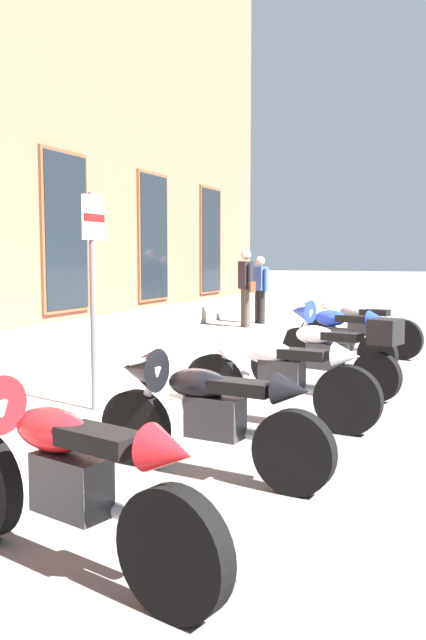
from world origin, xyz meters
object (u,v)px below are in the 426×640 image
object	(u,v)px
motorcycle_black_sport	(201,409)
motorcycle_blue_sport	(332,333)
motorcycle_white_sport	(270,372)
pedestrian_blue_top	(260,286)
motorcycle_red_sport	(55,469)
pedestrian_dark_jacket	(246,283)
motorcycle_silver_touring	(330,352)
parking_sign	(93,270)
motorcycle_grey_naked	(358,328)

from	to	relation	value
motorcycle_black_sport	motorcycle_blue_sport	size ratio (longest dim) A/B	1.07
motorcycle_white_sport	pedestrian_blue_top	distance (m)	8.68
motorcycle_blue_sport	motorcycle_red_sport	bearing A→B (deg)	179.63
motorcycle_black_sport	pedestrian_dark_jacket	world-z (taller)	pedestrian_dark_jacket
motorcycle_red_sport	motorcycle_black_sport	distance (m)	1.70
motorcycle_silver_touring	pedestrian_dark_jacket	world-z (taller)	pedestrian_dark_jacket
motorcycle_black_sport	pedestrian_blue_top	distance (m)	10.37
parking_sign	motorcycle_silver_touring	bearing A→B (deg)	-39.21
motorcycle_white_sport	motorcycle_grey_naked	xyz separation A→B (m)	(5.04, -0.01, -0.06)
motorcycle_white_sport	parking_sign	distance (m)	2.08
motorcycle_red_sport	motorcycle_blue_sport	world-z (taller)	motorcycle_blue_sport
motorcycle_red_sport	motorcycle_white_sport	xyz separation A→B (m)	(3.47, -0.15, -0.02)
motorcycle_red_sport	parking_sign	distance (m)	3.30
motorcycle_silver_touring	motorcycle_grey_naked	size ratio (longest dim) A/B	0.93
motorcycle_white_sport	pedestrian_blue_top	xyz separation A→B (m)	(8.20, 2.81, 0.48)
motorcycle_white_sport	motorcycle_silver_touring	distance (m)	1.65
motorcycle_black_sport	motorcycle_white_sport	size ratio (longest dim) A/B	0.94
motorcycle_black_sport	pedestrian_dark_jacket	xyz separation A→B (m)	(9.08, 2.84, 0.58)
motorcycle_grey_naked	parking_sign	size ratio (longest dim) A/B	1.00
motorcycle_silver_touring	motorcycle_blue_sport	size ratio (longest dim) A/B	1.07
motorcycle_blue_sport	pedestrian_blue_top	distance (m)	5.48
motorcycle_red_sport	motorcycle_white_sport	size ratio (longest dim) A/B	0.99
motorcycle_red_sport	pedestrian_dark_jacket	world-z (taller)	pedestrian_dark_jacket
motorcycle_black_sport	parking_sign	distance (m)	2.21
motorcycle_red_sport	pedestrian_blue_top	world-z (taller)	pedestrian_blue_top
motorcycle_white_sport	motorcycle_blue_sport	distance (m)	3.46
motorcycle_blue_sport	parking_sign	xyz separation A→B (m)	(-4.18, 1.54, 1.02)
motorcycle_silver_touring	parking_sign	xyz separation A→B (m)	(-2.35, 1.92, 1.05)
motorcycle_black_sport	motorcycle_silver_touring	distance (m)	3.42
pedestrian_blue_top	parking_sign	xyz separation A→B (m)	(-8.91, -1.17, 0.56)
pedestrian_dark_jacket	pedestrian_blue_top	distance (m)	0.90
motorcycle_black_sport	motorcycle_grey_naked	size ratio (longest dim) A/B	0.93
motorcycle_silver_touring	pedestrian_dark_jacket	distance (m)	6.50
motorcycle_red_sport	motorcycle_silver_touring	bearing A→B (deg)	-4.70
motorcycle_black_sport	motorcycle_silver_touring	world-z (taller)	motorcycle_silver_touring
parking_sign	motorcycle_white_sport	bearing A→B (deg)	-66.46
motorcycle_white_sport	motorcycle_red_sport	bearing A→B (deg)	177.54
motorcycle_red_sport	motorcycle_grey_naked	xyz separation A→B (m)	(8.51, -0.16, -0.08)
motorcycle_white_sport	motorcycle_grey_naked	distance (m)	5.04
motorcycle_white_sport	pedestrian_dark_jacket	world-z (taller)	pedestrian_dark_jacket
motorcycle_blue_sport	motorcycle_white_sport	bearing A→B (deg)	-178.26
motorcycle_white_sport	pedestrian_blue_top	world-z (taller)	pedestrian_blue_top
pedestrian_blue_top	parking_sign	bearing A→B (deg)	-172.53
motorcycle_white_sport	motorcycle_silver_touring	bearing A→B (deg)	-9.39
motorcycle_black_sport	motorcycle_silver_touring	size ratio (longest dim) A/B	1.00
pedestrian_blue_top	motorcycle_grey_naked	bearing A→B (deg)	-138.14
pedestrian_dark_jacket	pedestrian_blue_top	world-z (taller)	pedestrian_dark_jacket
motorcycle_red_sport	motorcycle_silver_touring	world-z (taller)	motorcycle_silver_touring
parking_sign	pedestrian_blue_top	bearing A→B (deg)	7.47
pedestrian_dark_jacket	motorcycle_black_sport	bearing A→B (deg)	-162.60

